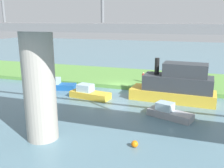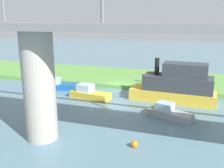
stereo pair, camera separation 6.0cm
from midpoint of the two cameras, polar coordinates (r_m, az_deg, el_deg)
The scene contains 11 objects.
ground_plane at distance 32.96m, azimuth 1.55°, elevation -1.19°, with size 160.00×160.00×0.00m, color slate.
grassy_bank at distance 38.49m, azimuth 4.19°, elevation 1.46°, with size 80.00×12.00×0.50m, color #5B9342.
bridge_pylon at distance 19.11m, azimuth -16.30°, elevation -0.65°, with size 2.37×2.37×8.23m, color #9E998E.
bridge_span at distance 18.51m, azimuth -17.30°, elevation 13.29°, with size 60.28×4.30×3.25m.
person_on_bank at distance 34.80m, azimuth 7.26°, elevation 1.59°, with size 0.37×0.37×1.39m.
mooring_post at distance 32.39m, azimuth 17.36°, elevation -0.56°, with size 0.20×0.20×0.73m, color brown.
motorboat_red at distance 28.73m, azimuth 14.48°, elevation -0.37°, with size 9.49×3.56×4.78m.
pontoon_yellow at distance 29.31m, azimuth -5.25°, elevation -2.10°, with size 4.99×2.34×1.60m.
skiff_small at distance 24.03m, azimuth 12.96°, elevation -6.40°, with size 4.44×2.81×1.39m.
motorboat_white at distance 33.67m, azimuth -12.43°, elevation -0.23°, with size 4.84×2.63×1.53m.
marker_buoy at distance 18.47m, azimuth 5.25°, elevation -13.56°, with size 0.50×0.50×0.50m, color orange.
Camera 2 is at (-9.33, 30.32, 8.93)m, focal length 39.79 mm.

